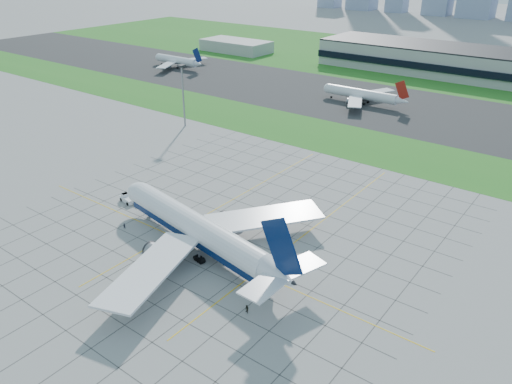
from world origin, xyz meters
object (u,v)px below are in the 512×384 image
airliner (197,229)px  distant_jet_0 (177,60)px  light_mast (183,88)px  distant_jet_1 (362,94)px  crew_near (124,226)px  pushback_tug (127,199)px  crew_far (247,309)px

airliner → distant_jet_0: airliner is taller
light_mast → airliner: light_mast is taller
airliner → distant_jet_1: 145.82m
light_mast → crew_near: (47.77, -71.94, -15.39)m
pushback_tug → distant_jet_1: (8.22, 137.23, 3.48)m
pushback_tug → distant_jet_1: bearing=96.4°
crew_near → distant_jet_1: bearing=55.4°
crew_far → distant_jet_0: 240.76m
light_mast → airliner: size_ratio=0.40×
airliner → crew_far: size_ratio=34.27×
distant_jet_0 → pushback_tug: bearing=-49.5°
airliner → pushback_tug: size_ratio=7.85×
light_mast → pushback_tug: bearing=-59.5°
airliner → distant_jet_1: size_ratio=1.52×
light_mast → distant_jet_1: bearing=59.9°
pushback_tug → crew_near: size_ratio=5.23×
airliner → distant_jet_1: (-26.12, 143.46, -1.10)m
crew_near → light_mast: bearing=87.6°
light_mast → distant_jet_0: (-84.96, 80.39, -11.70)m
pushback_tug → crew_near: bearing=-32.9°
crew_far → distant_jet_1: size_ratio=0.04×
airliner → distant_jet_0: 214.22m
crew_near → airliner: bearing=-24.1°
light_mast → distant_jet_1: size_ratio=0.60×
light_mast → crew_far: (95.14, -79.34, -15.24)m
pushback_tug → distant_jet_0: distant_jet_0 is taller
crew_far → light_mast: bearing=157.9°
light_mast → pushback_tug: size_ratio=3.10×
crew_near → distant_jet_1: (-3.62, 148.18, 3.70)m
light_mast → airliner: bearing=-43.7°
distant_jet_0 → distant_jet_1: 129.18m
light_mast → pushback_tug: light_mast is taller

